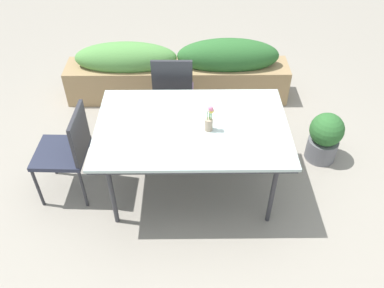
{
  "coord_description": "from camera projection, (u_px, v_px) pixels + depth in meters",
  "views": [
    {
      "loc": [
        -0.03,
        -2.46,
        2.79
      ],
      "look_at": [
        -0.01,
        0.06,
        0.55
      ],
      "focal_mm": 37.2,
      "sensor_mm": 36.0,
      "label": 1
    }
  ],
  "objects": [
    {
      "name": "dining_table",
      "position": [
        192.0,
        129.0,
        3.27
      ],
      "size": [
        1.58,
        1.03,
        0.75
      ],
      "color": "#B2C6C1",
      "rests_on": "ground"
    },
    {
      "name": "chair_end_left",
      "position": [
        68.0,
        148.0,
        3.39
      ],
      "size": [
        0.45,
        0.45,
        0.88
      ],
      "rotation": [
        0.0,
        0.0,
        1.53
      ],
      "color": "#262B3D",
      "rests_on": "ground"
    },
    {
      "name": "chair_far_side",
      "position": [
        173.0,
        92.0,
        3.96
      ],
      "size": [
        0.41,
        0.41,
        0.96
      ],
      "rotation": [
        0.0,
        0.0,
        -0.01
      ],
      "color": "#382937",
      "rests_on": "ground"
    },
    {
      "name": "planter_box",
      "position": [
        178.0,
        71.0,
        4.63
      ],
      "size": [
        2.58,
        0.43,
        0.75
      ],
      "color": "#9E7F56",
      "rests_on": "ground"
    },
    {
      "name": "ground_plane",
      "position": [
        193.0,
        193.0,
        3.69
      ],
      "size": [
        12.0,
        12.0,
        0.0
      ],
      "primitive_type": "plane",
      "color": "gray"
    },
    {
      "name": "flower_vase",
      "position": [
        209.0,
        119.0,
        3.12
      ],
      "size": [
        0.07,
        0.06,
        0.24
      ],
      "color": "tan",
      "rests_on": "dining_table"
    },
    {
      "name": "potted_plant",
      "position": [
        325.0,
        137.0,
        3.87
      ],
      "size": [
        0.33,
        0.33,
        0.53
      ],
      "color": "slate",
      "rests_on": "ground"
    }
  ]
}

